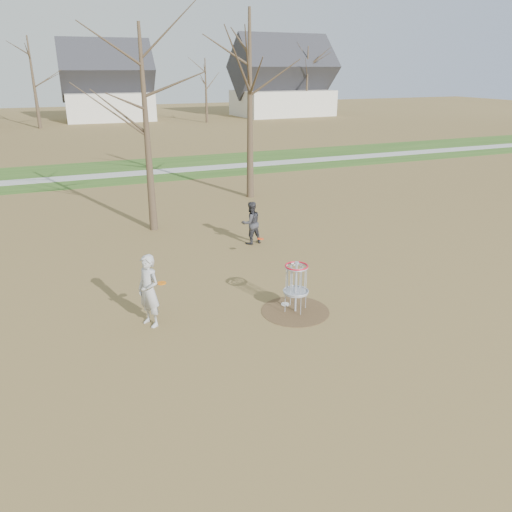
{
  "coord_description": "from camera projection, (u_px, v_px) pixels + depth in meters",
  "views": [
    {
      "loc": [
        -5.42,
        -10.48,
        6.01
      ],
      "look_at": [
        -0.5,
        1.5,
        1.1
      ],
      "focal_mm": 35.0,
      "sensor_mm": 36.0,
      "label": 1
    }
  ],
  "objects": [
    {
      "name": "discs_in_play",
      "position": [
        221.0,
        256.0,
        14.23
      ],
      "size": [
        4.15,
        3.46,
        0.44
      ],
      "color": "#FC3C0D",
      "rests_on": "ground"
    },
    {
      "name": "disc_grounded",
      "position": [
        285.0,
        304.0,
        13.46
      ],
      "size": [
        0.22,
        0.22,
        0.02
      ],
      "primitive_type": "cylinder",
      "color": "silver",
      "rests_on": "dirt_circle"
    },
    {
      "name": "bare_trees",
      "position": [
        129.0,
        76.0,
        42.81
      ],
      "size": [
        52.62,
        44.98,
        9.0
      ],
      "color": "#382B1E",
      "rests_on": "ground"
    },
    {
      "name": "houses_row",
      "position": [
        130.0,
        90.0,
        58.87
      ],
      "size": [
        56.51,
        10.01,
        7.26
      ],
      "color": "silver",
      "rests_on": "ground"
    },
    {
      "name": "green_band",
      "position": [
        146.0,
        170.0,
        31.28
      ],
      "size": [
        160.0,
        8.0,
        0.01
      ],
      "primitive_type": "cube",
      "color": "#2D5119",
      "rests_on": "ground"
    },
    {
      "name": "player_throwing",
      "position": [
        251.0,
        223.0,
        17.91
      ],
      "size": [
        0.83,
        0.68,
        1.56
      ],
      "primitive_type": "imported",
      "rotation": [
        0.0,
        0.0,
        3.28
      ],
      "color": "#323237",
      "rests_on": "ground"
    },
    {
      "name": "player_standing",
      "position": [
        149.0,
        291.0,
        12.12
      ],
      "size": [
        0.7,
        0.8,
        1.84
      ],
      "primitive_type": "imported",
      "rotation": [
        0.0,
        0.0,
        -1.08
      ],
      "color": "#B1B1B1",
      "rests_on": "ground"
    },
    {
      "name": "ground",
      "position": [
        295.0,
        311.0,
        13.12
      ],
      "size": [
        160.0,
        160.0,
        0.0
      ],
      "primitive_type": "plane",
      "color": "brown",
      "rests_on": "ground"
    },
    {
      "name": "dirt_circle",
      "position": [
        295.0,
        311.0,
        13.12
      ],
      "size": [
        1.8,
        1.8,
        0.01
      ],
      "primitive_type": "cylinder",
      "color": "#47331E",
      "rests_on": "ground"
    },
    {
      "name": "footpath",
      "position": [
        149.0,
        172.0,
        30.41
      ],
      "size": [
        160.0,
        1.5,
        0.01
      ],
      "primitive_type": "cube",
      "color": "#9E9E99",
      "rests_on": "green_band"
    },
    {
      "name": "disc_golf_basket",
      "position": [
        296.0,
        279.0,
        12.79
      ],
      "size": [
        0.64,
        0.64,
        1.35
      ],
      "color": "#9EA3AD",
      "rests_on": "ground"
    }
  ]
}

